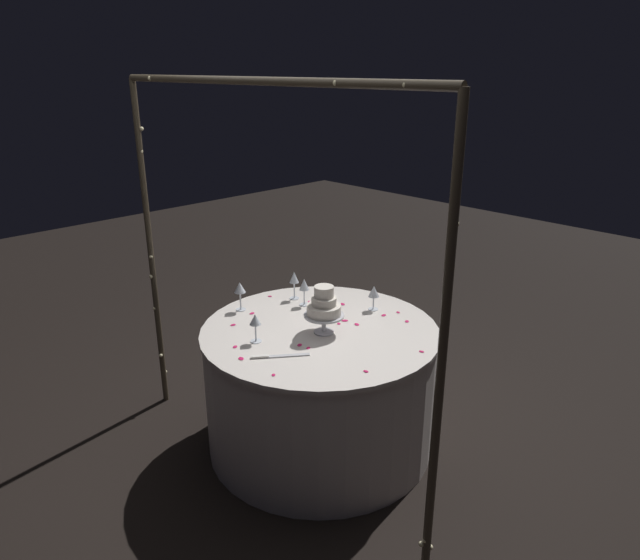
# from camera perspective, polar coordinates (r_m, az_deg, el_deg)

# --- Properties ---
(ground_plane) EXTENTS (12.00, 12.00, 0.00)m
(ground_plane) POSITION_cam_1_polar(r_m,az_deg,el_deg) (3.60, -0.00, -15.58)
(ground_plane) COLOR black
(decorative_arch) EXTENTS (2.16, 0.06, 2.07)m
(decorative_arch) POSITION_cam_1_polar(r_m,az_deg,el_deg) (2.74, -6.26, 4.59)
(decorative_arch) COLOR #473D2D
(decorative_arch) RESTS_ON ground
(main_table) EXTENTS (1.33, 1.33, 0.74)m
(main_table) POSITION_cam_1_polar(r_m,az_deg,el_deg) (3.39, -0.00, -10.50)
(main_table) COLOR silver
(main_table) RESTS_ON ground
(tiered_cake) EXTENTS (0.22, 0.22, 0.27)m
(tiered_cake) POSITION_cam_1_polar(r_m,az_deg,el_deg) (3.11, 0.39, -2.61)
(tiered_cake) COLOR silver
(tiered_cake) RESTS_ON main_table
(wine_glass_0) EXTENTS (0.06, 0.06, 0.18)m
(wine_glass_0) POSITION_cam_1_polar(r_m,az_deg,el_deg) (3.58, -2.57, 0.13)
(wine_glass_0) COLOR silver
(wine_glass_0) RESTS_ON main_table
(wine_glass_1) EXTENTS (0.06, 0.06, 0.16)m
(wine_glass_1) POSITION_cam_1_polar(r_m,az_deg,el_deg) (3.04, -6.41, -4.05)
(wine_glass_1) COLOR silver
(wine_glass_1) RESTS_ON main_table
(wine_glass_2) EXTENTS (0.07, 0.07, 0.18)m
(wine_glass_2) POSITION_cam_1_polar(r_m,az_deg,el_deg) (3.44, -7.91, -0.86)
(wine_glass_2) COLOR silver
(wine_glass_2) RESTS_ON main_table
(wine_glass_3) EXTENTS (0.06, 0.06, 0.17)m
(wine_glass_3) POSITION_cam_1_polar(r_m,az_deg,el_deg) (3.49, -1.58, -0.57)
(wine_glass_3) COLOR silver
(wine_glass_3) RESTS_ON main_table
(wine_glass_4) EXTENTS (0.06, 0.06, 0.15)m
(wine_glass_4) POSITION_cam_1_polar(r_m,az_deg,el_deg) (3.44, 5.33, -1.22)
(wine_glass_4) COLOR silver
(wine_glass_4) RESTS_ON main_table
(cake_knife) EXTENTS (0.19, 0.25, 0.01)m
(cake_knife) POSITION_cam_1_polar(r_m,az_deg,el_deg) (2.93, -4.30, -7.49)
(cake_knife) COLOR silver
(cake_knife) RESTS_ON main_table
(rose_petal_0) EXTENTS (0.03, 0.03, 0.00)m
(rose_petal_0) POSITION_cam_1_polar(r_m,az_deg,el_deg) (3.28, 1.87, -4.32)
(rose_petal_0) COLOR #C61951
(rose_petal_0) RESTS_ON main_table
(rose_petal_1) EXTENTS (0.05, 0.04, 0.00)m
(rose_petal_1) POSITION_cam_1_polar(r_m,az_deg,el_deg) (3.54, 2.22, -2.39)
(rose_petal_1) COLOR #C61951
(rose_petal_1) RESTS_ON main_table
(rose_petal_2) EXTENTS (0.05, 0.05, 0.00)m
(rose_petal_2) POSITION_cam_1_polar(r_m,az_deg,el_deg) (3.72, 0.82, -1.21)
(rose_petal_2) COLOR #C61951
(rose_petal_2) RESTS_ON main_table
(rose_petal_3) EXTENTS (0.05, 0.04, 0.00)m
(rose_petal_3) POSITION_cam_1_polar(r_m,az_deg,el_deg) (3.38, 1.17, -3.53)
(rose_petal_3) COLOR #C61951
(rose_petal_3) RESTS_ON main_table
(rose_petal_4) EXTENTS (0.03, 0.03, 0.00)m
(rose_petal_4) POSITION_cam_1_polar(r_m,az_deg,el_deg) (3.37, -0.38, -3.59)
(rose_petal_4) COLOR #C61951
(rose_petal_4) RESTS_ON main_table
(rose_petal_5) EXTENTS (0.03, 0.02, 0.00)m
(rose_petal_5) POSITION_cam_1_polar(r_m,az_deg,el_deg) (2.80, 4.55, -8.96)
(rose_petal_5) COLOR #C61951
(rose_petal_5) RESTS_ON main_table
(rose_petal_6) EXTENTS (0.04, 0.04, 0.00)m
(rose_petal_6) POSITION_cam_1_polar(r_m,az_deg,el_deg) (3.05, -8.38, -6.53)
(rose_petal_6) COLOR #C61951
(rose_petal_6) RESTS_ON main_table
(rose_petal_7) EXTENTS (0.03, 0.03, 0.00)m
(rose_petal_7) POSITION_cam_1_polar(r_m,az_deg,el_deg) (3.52, 0.90, -2.55)
(rose_petal_7) COLOR #C61951
(rose_petal_7) RESTS_ON main_table
(rose_petal_8) EXTENTS (0.04, 0.03, 0.00)m
(rose_petal_8) POSITION_cam_1_polar(r_m,az_deg,el_deg) (2.93, -7.79, -7.68)
(rose_petal_8) COLOR #C61951
(rose_petal_8) RESTS_ON main_table
(rose_petal_9) EXTENTS (0.05, 0.05, 0.00)m
(rose_petal_9) POSITION_cam_1_polar(r_m,az_deg,el_deg) (3.32, 2.46, -4.02)
(rose_petal_9) COLOR #C61951
(rose_petal_9) RESTS_ON main_table
(rose_petal_10) EXTENTS (0.03, 0.03, 0.00)m
(rose_petal_10) POSITION_cam_1_polar(r_m,az_deg,el_deg) (3.45, 7.71, -3.17)
(rose_petal_10) COLOR #C61951
(rose_petal_10) RESTS_ON main_table
(rose_petal_11) EXTENTS (0.05, 0.04, 0.00)m
(rose_petal_11) POSITION_cam_1_polar(r_m,az_deg,el_deg) (3.57, -0.97, -2.18)
(rose_petal_11) COLOR #C61951
(rose_petal_11) RESTS_ON main_table
(rose_petal_12) EXTENTS (0.04, 0.04, 0.00)m
(rose_petal_12) POSITION_cam_1_polar(r_m,az_deg,el_deg) (3.04, -2.02, -6.42)
(rose_petal_12) COLOR #C61951
(rose_petal_12) RESTS_ON main_table
(rose_petal_13) EXTENTS (0.03, 0.03, 0.00)m
(rose_petal_13) POSITION_cam_1_polar(r_m,az_deg,el_deg) (3.01, 9.99, -6.96)
(rose_petal_13) COLOR #C61951
(rose_petal_13) RESTS_ON main_table
(rose_petal_14) EXTENTS (0.03, 0.03, 0.00)m
(rose_petal_14) POSITION_cam_1_polar(r_m,az_deg,el_deg) (2.77, -4.61, -9.32)
(rose_petal_14) COLOR #C61951
(rose_petal_14) RESTS_ON main_table
(rose_petal_15) EXTENTS (0.04, 0.04, 0.00)m
(rose_petal_15) POSITION_cam_1_polar(r_m,az_deg,el_deg) (3.27, 3.65, -4.39)
(rose_petal_15) COLOR #C61951
(rose_petal_15) RESTS_ON main_table
(rose_petal_16) EXTENTS (0.03, 0.04, 0.00)m
(rose_petal_16) POSITION_cam_1_polar(r_m,az_deg,el_deg) (3.40, 6.31, -3.47)
(rose_petal_16) COLOR #C61951
(rose_petal_16) RESTS_ON main_table
(rose_petal_17) EXTENTS (0.04, 0.04, 0.00)m
(rose_petal_17) POSITION_cam_1_polar(r_m,az_deg,el_deg) (3.34, 8.57, -4.05)
(rose_petal_17) COLOR #C61951
(rose_petal_17) RESTS_ON main_table
(rose_petal_18) EXTENTS (0.03, 0.04, 0.00)m
(rose_petal_18) POSITION_cam_1_polar(r_m,az_deg,el_deg) (3.43, -6.73, -3.28)
(rose_petal_18) COLOR #C61951
(rose_petal_18) RESTS_ON main_table
(rose_petal_19) EXTENTS (0.03, 0.03, 0.00)m
(rose_petal_19) POSITION_cam_1_polar(r_m,az_deg,el_deg) (3.00, -1.16, -6.72)
(rose_petal_19) COLOR #C61951
(rose_petal_19) RESTS_ON main_table
(rose_petal_20) EXTENTS (0.02, 0.03, 0.00)m
(rose_petal_20) POSITION_cam_1_polar(r_m,az_deg,el_deg) (3.30, -8.56, -4.39)
(rose_petal_20) COLOR #C61951
(rose_petal_20) RESTS_ON main_table
(rose_petal_21) EXTENTS (0.03, 0.03, 0.00)m
(rose_petal_21) POSITION_cam_1_polar(r_m,az_deg,el_deg) (3.67, -4.96, -1.60)
(rose_petal_21) COLOR #C61951
(rose_petal_21) RESTS_ON main_table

